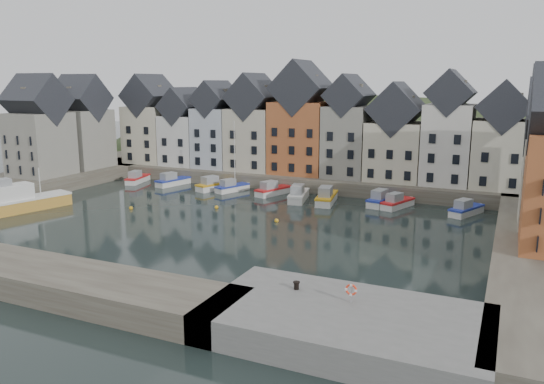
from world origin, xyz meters
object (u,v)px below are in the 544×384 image
Objects in this scene: boat_a at (137,179)px; mooring_bollard at (296,285)px; large_vessel at (24,201)px; boat_d at (231,187)px; life_ring_post at (351,290)px.

mooring_bollard reaches higher than boat_a.
boat_a is 0.55× the size of large_vessel.
life_ring_post is (29.54, -37.28, 2.16)m from boat_d.
mooring_bollard is 0.43× the size of life_ring_post.
large_vessel reaches higher than boat_a.
boat_d is at bearing 124.72° from mooring_bollard.
boat_a is at bearing 139.69° from mooring_bollard.
boat_a is 0.57× the size of boat_d.
large_vessel is at bearing -104.03° from boat_a.
large_vessel is 46.11m from mooring_bollard.
large_vessel is 19.98× the size of mooring_bollard.
boat_d reaches higher than life_ring_post.
boat_d is 8.35× the size of life_ring_post.
mooring_bollard is at bearing -52.73° from boat_a.
large_vessel is 50.26m from life_ring_post.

